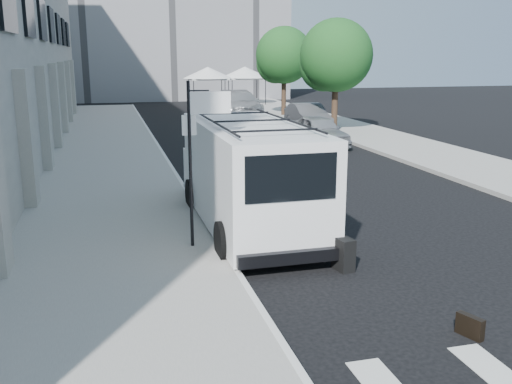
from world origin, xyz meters
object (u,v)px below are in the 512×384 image
parked_car_b (308,117)px  parked_car_c (241,103)px  businessman (328,220)px  parked_car_a (319,131)px  cargo_van (248,174)px  suitcase (343,254)px  briefcase (470,326)px

parked_car_b → parked_car_c: parked_car_c is taller
businessman → parked_car_a: businessman is taller
cargo_van → suitcase: bearing=-72.1°
businessman → suitcase: businessman is taller
parked_car_b → parked_car_c: 8.94m
suitcase → parked_car_b: 21.59m
briefcase → cargo_van: cargo_van is taller
suitcase → cargo_van: cargo_van is taller
businessman → suitcase: size_ratio=1.38×
parked_car_a → parked_car_b: (1.47, 5.57, 0.04)m
briefcase → parked_car_c: parked_car_c is taller
businessman → suitcase: bearing=65.4°
suitcase → parked_car_a: size_ratio=0.30×
parked_car_c → suitcase: bearing=-96.6°
briefcase → parked_car_c: (4.12, 32.33, 0.67)m
parked_car_b → suitcase: bearing=-105.9°
briefcase → cargo_van: 6.76m
briefcase → parked_car_b: 24.31m
parked_car_a → parked_car_c: size_ratio=0.72×
cargo_van → parked_car_c: 26.62m
businessman → parked_car_c: size_ratio=0.30×
parked_car_a → parked_car_c: (-0.33, 14.33, 0.13)m
briefcase → parked_car_c: 32.60m
parked_car_b → parked_car_c: bearing=103.8°
businessman → parked_car_a: size_ratio=0.42×
suitcase → businessman: bearing=88.1°
businessman → briefcase: 3.82m
cargo_van → parked_car_a: cargo_van is taller
briefcase → cargo_van: (-1.86, 6.40, 1.15)m
briefcase → suitcase: 3.14m
parked_car_a → briefcase: bearing=-107.0°
cargo_van → parked_car_a: (6.31, 11.60, -0.61)m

